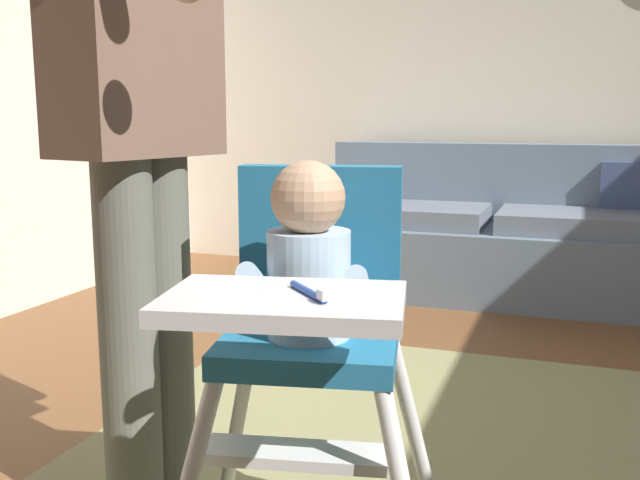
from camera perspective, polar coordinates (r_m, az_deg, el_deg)
The scene contains 5 objects.
ground at distance 2.40m, azimuth 9.00°, elevation -16.84°, with size 6.34×6.81×0.10m, color brown.
wall_far at distance 4.77m, azimuth 15.61°, elevation 12.59°, with size 5.54×0.06×2.57m, color silver.
couch at distance 4.31m, azimuth 13.72°, elevation 0.26°, with size 2.08×0.86×0.86m.
high_chair at distance 1.50m, azimuth -0.76°, elevation -4.68°, with size 0.71×0.81×0.94m.
adult_standing at distance 1.75m, azimuth -13.99°, elevation 8.66°, with size 0.51×0.57×1.75m.
Camera 1 is at (0.38, -2.12, 1.02)m, focal length 40.43 mm.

